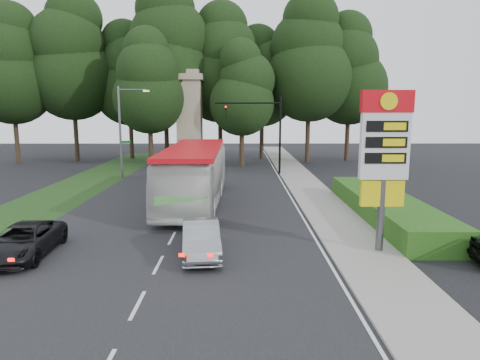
{
  "coord_description": "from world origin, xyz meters",
  "views": [
    {
      "loc": [
        3.18,
        -15.58,
        6.12
      ],
      "look_at": [
        3.25,
        7.75,
        2.2
      ],
      "focal_mm": 32.0,
      "sensor_mm": 36.0,
      "label": 1
    }
  ],
  "objects_px": {
    "streetlight_signs": "(122,128)",
    "sedan_silver": "(201,239)",
    "gas_station_pylon": "(384,149)",
    "suv_charcoal": "(24,241)",
    "transit_bus": "(195,176)",
    "monument": "(190,118)",
    "traffic_signal_mast": "(266,124)"
  },
  "relations": [
    {
      "from": "traffic_signal_mast",
      "to": "suv_charcoal",
      "type": "relative_size",
      "value": 1.49
    },
    {
      "from": "gas_station_pylon",
      "to": "streetlight_signs",
      "type": "distance_m",
      "value": 25.74
    },
    {
      "from": "gas_station_pylon",
      "to": "sedan_silver",
      "type": "distance_m",
      "value": 8.47
    },
    {
      "from": "monument",
      "to": "gas_station_pylon",
      "type": "bearing_deg",
      "value": -68.2
    },
    {
      "from": "gas_station_pylon",
      "to": "sedan_silver",
      "type": "xyz_separation_m",
      "value": [
        -7.6,
        -0.3,
        -3.73
      ]
    },
    {
      "from": "transit_bus",
      "to": "gas_station_pylon",
      "type": "bearing_deg",
      "value": -45.58
    },
    {
      "from": "traffic_signal_mast",
      "to": "transit_bus",
      "type": "relative_size",
      "value": 0.54
    },
    {
      "from": "transit_bus",
      "to": "suv_charcoal",
      "type": "bearing_deg",
      "value": -120.42
    },
    {
      "from": "gas_station_pylon",
      "to": "monument",
      "type": "height_order",
      "value": "monument"
    },
    {
      "from": "sedan_silver",
      "to": "traffic_signal_mast",
      "type": "bearing_deg",
      "value": 73.13
    },
    {
      "from": "traffic_signal_mast",
      "to": "suv_charcoal",
      "type": "bearing_deg",
      "value": -117.12
    },
    {
      "from": "monument",
      "to": "transit_bus",
      "type": "xyz_separation_m",
      "value": [
        2.36,
        -18.51,
        -3.24
      ]
    },
    {
      "from": "transit_bus",
      "to": "sedan_silver",
      "type": "bearing_deg",
      "value": -81.31
    },
    {
      "from": "streetlight_signs",
      "to": "transit_bus",
      "type": "distance_m",
      "value": 13.09
    },
    {
      "from": "gas_station_pylon",
      "to": "streetlight_signs",
      "type": "height_order",
      "value": "streetlight_signs"
    },
    {
      "from": "monument",
      "to": "sedan_silver",
      "type": "bearing_deg",
      "value": -82.75
    },
    {
      "from": "traffic_signal_mast",
      "to": "streetlight_signs",
      "type": "xyz_separation_m",
      "value": [
        -12.67,
        -1.99,
        -0.23
      ]
    },
    {
      "from": "suv_charcoal",
      "to": "streetlight_signs",
      "type": "bearing_deg",
      "value": 90.56
    },
    {
      "from": "traffic_signal_mast",
      "to": "suv_charcoal",
      "type": "distance_m",
      "value": 25.5
    },
    {
      "from": "streetlight_signs",
      "to": "monument",
      "type": "bearing_deg",
      "value": 58.03
    },
    {
      "from": "traffic_signal_mast",
      "to": "sedan_silver",
      "type": "bearing_deg",
      "value": -100.36
    },
    {
      "from": "gas_station_pylon",
      "to": "streetlight_signs",
      "type": "relative_size",
      "value": 0.86
    },
    {
      "from": "streetlight_signs",
      "to": "sedan_silver",
      "type": "height_order",
      "value": "streetlight_signs"
    },
    {
      "from": "traffic_signal_mast",
      "to": "streetlight_signs",
      "type": "height_order",
      "value": "streetlight_signs"
    },
    {
      "from": "monument",
      "to": "traffic_signal_mast",
      "type": "bearing_deg",
      "value": -38.0
    },
    {
      "from": "gas_station_pylon",
      "to": "suv_charcoal",
      "type": "bearing_deg",
      "value": -178.43
    },
    {
      "from": "gas_station_pylon",
      "to": "traffic_signal_mast",
      "type": "height_order",
      "value": "traffic_signal_mast"
    },
    {
      "from": "gas_station_pylon",
      "to": "transit_bus",
      "type": "bearing_deg",
      "value": 132.97
    },
    {
      "from": "gas_station_pylon",
      "to": "monument",
      "type": "distance_m",
      "value": 30.17
    },
    {
      "from": "gas_station_pylon",
      "to": "monument",
      "type": "relative_size",
      "value": 0.68
    },
    {
      "from": "streetlight_signs",
      "to": "suv_charcoal",
      "type": "bearing_deg",
      "value": -86.67
    },
    {
      "from": "streetlight_signs",
      "to": "transit_bus",
      "type": "bearing_deg",
      "value": -55.08
    }
  ]
}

